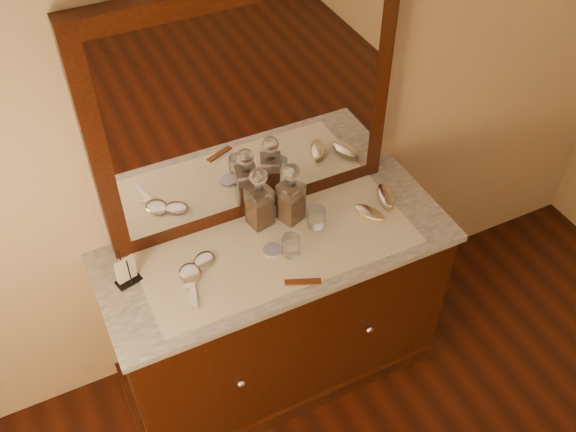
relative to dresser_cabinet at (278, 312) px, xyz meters
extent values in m
plane|color=tan|center=(0.00, 0.29, 0.99)|extent=(4.50, 4.50, 0.00)
cube|color=black|center=(0.00, 0.00, 0.00)|extent=(1.40, 0.55, 0.82)
cube|color=black|center=(0.00, 0.00, -0.37)|extent=(1.46, 0.59, 0.08)
sphere|color=silver|center=(-0.30, -0.28, 0.04)|extent=(0.04, 0.04, 0.04)
sphere|color=silver|center=(0.30, -0.28, 0.04)|extent=(0.04, 0.04, 0.04)
cube|color=silver|center=(0.00, 0.00, 0.42)|extent=(1.44, 0.59, 0.03)
cube|color=black|center=(0.00, 0.25, 0.94)|extent=(1.20, 0.08, 1.00)
cube|color=white|center=(0.00, 0.21, 0.94)|extent=(1.06, 0.01, 0.86)
cube|color=silver|center=(0.00, -0.02, 0.44)|extent=(1.10, 0.45, 0.00)
cylinder|color=silver|center=(-0.03, -0.03, 0.45)|extent=(0.09, 0.09, 0.01)
cube|color=brown|center=(0.00, -0.22, 0.45)|extent=(0.14, 0.08, 0.01)
cube|color=black|center=(-0.59, 0.07, 0.44)|extent=(0.11, 0.08, 0.01)
cylinder|color=black|center=(-0.58, 0.05, 0.51)|extent=(0.01, 0.01, 0.14)
cylinder|color=black|center=(-0.59, 0.10, 0.51)|extent=(0.01, 0.01, 0.14)
cube|color=white|center=(-0.59, 0.07, 0.51)|extent=(0.08, 0.05, 0.12)
cube|color=#934715|center=(-0.01, 0.14, 0.51)|extent=(0.09, 0.09, 0.13)
cube|color=white|center=(-0.01, 0.14, 0.54)|extent=(0.10, 0.10, 0.19)
cylinder|color=white|center=(-0.01, 0.14, 0.65)|extent=(0.04, 0.04, 0.03)
sphere|color=white|center=(-0.01, 0.14, 0.70)|extent=(0.09, 0.09, 0.07)
cube|color=#934715|center=(0.11, 0.11, 0.51)|extent=(0.09, 0.09, 0.13)
cube|color=white|center=(0.11, 0.11, 0.54)|extent=(0.11, 0.11, 0.18)
cylinder|color=white|center=(0.11, 0.11, 0.64)|extent=(0.05, 0.05, 0.03)
sphere|color=white|center=(0.11, 0.11, 0.70)|extent=(0.09, 0.09, 0.07)
ellipsoid|color=tan|center=(0.41, -0.03, 0.45)|extent=(0.12, 0.16, 0.02)
ellipsoid|color=silver|center=(0.41, -0.03, 0.47)|extent=(0.12, 0.16, 0.02)
ellipsoid|color=tan|center=(0.53, 0.03, 0.46)|extent=(0.11, 0.16, 0.02)
ellipsoid|color=silver|center=(0.53, 0.03, 0.47)|extent=(0.11, 0.16, 0.02)
ellipsoid|color=silver|center=(-0.37, 0.00, 0.45)|extent=(0.11, 0.13, 0.02)
cube|color=silver|center=(-0.39, -0.10, 0.45)|extent=(0.06, 0.15, 0.01)
ellipsoid|color=silver|center=(-0.29, 0.04, 0.45)|extent=(0.13, 0.13, 0.02)
cube|color=silver|center=(-0.36, -0.02, 0.45)|extent=(0.11, 0.10, 0.01)
cylinder|color=white|center=(0.03, -0.07, 0.49)|extent=(0.08, 0.08, 0.08)
cylinder|color=white|center=(0.19, 0.03, 0.49)|extent=(0.08, 0.08, 0.08)
camera|label=1|loc=(-0.74, -1.63, 2.35)|focal=40.75mm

